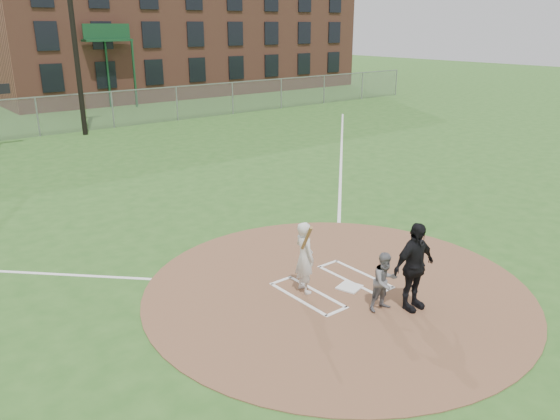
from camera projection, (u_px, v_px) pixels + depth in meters
ground at (337, 289)px, 11.97m from camera, size 140.00×140.00×0.00m
dirt_circle at (337, 289)px, 11.96m from camera, size 8.40×8.40×0.02m
home_plate at (349, 287)px, 11.97m from camera, size 0.58×0.58×0.03m
foul_line_first at (341, 156)px, 23.93m from camera, size 17.04×17.04×0.01m
catcher at (385, 282)px, 10.88m from camera, size 0.65×0.54×1.23m
umpire at (414, 267)px, 10.84m from camera, size 1.10×0.50×1.84m
batters_boxes at (332, 286)px, 12.07m from camera, size 2.08×1.88×0.01m
batter_at_plate at (305, 257)px, 11.58m from camera, size 0.69×1.01×1.78m
outfield_fence at (38, 117)px, 27.94m from camera, size 56.08×0.08×2.03m
brick_warehouse at (166, 0)px, 47.09m from camera, size 30.00×17.17×15.00m
light_pole at (70, 0)px, 26.57m from camera, size 1.20×0.30×12.22m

